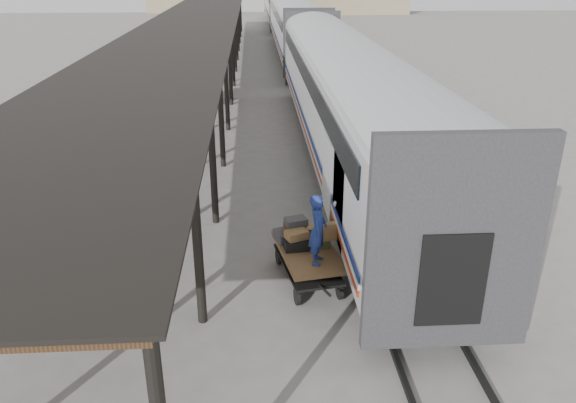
{
  "coord_description": "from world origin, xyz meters",
  "views": [
    {
      "loc": [
        -0.14,
        -12.17,
        7.1
      ],
      "look_at": [
        0.64,
        0.44,
        1.7
      ],
      "focal_mm": 35.0,
      "sensor_mm": 36.0,
      "label": 1
    }
  ],
  "objects_px": {
    "porter": "(318,229)",
    "pedestrian": "(186,90)",
    "baggage_cart": "(307,257)",
    "luggage_tug": "(210,89)"
  },
  "relations": [
    {
      "from": "porter",
      "to": "pedestrian",
      "type": "distance_m",
      "value": 19.97
    },
    {
      "from": "pedestrian",
      "to": "luggage_tug",
      "type": "bearing_deg",
      "value": -158.95
    },
    {
      "from": "baggage_cart",
      "to": "luggage_tug",
      "type": "bearing_deg",
      "value": 90.4
    },
    {
      "from": "baggage_cart",
      "to": "porter",
      "type": "distance_m",
      "value": 1.23
    },
    {
      "from": "luggage_tug",
      "to": "porter",
      "type": "bearing_deg",
      "value": -85.76
    },
    {
      "from": "baggage_cart",
      "to": "porter",
      "type": "relative_size",
      "value": 1.58
    },
    {
      "from": "porter",
      "to": "pedestrian",
      "type": "xyz_separation_m",
      "value": [
        -4.98,
        19.32,
        -0.88
      ]
    },
    {
      "from": "luggage_tug",
      "to": "porter",
      "type": "height_order",
      "value": "porter"
    },
    {
      "from": "baggage_cart",
      "to": "pedestrian",
      "type": "height_order",
      "value": "pedestrian"
    },
    {
      "from": "porter",
      "to": "pedestrian",
      "type": "relative_size",
      "value": 1.02
    }
  ]
}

